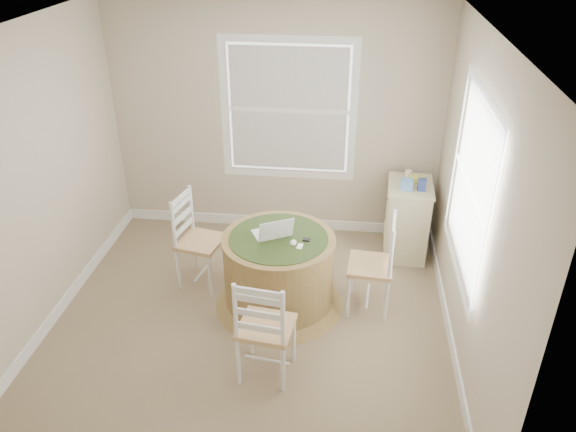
# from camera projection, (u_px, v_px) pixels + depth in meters

# --- Properties ---
(room) EXTENTS (3.64, 3.64, 2.64)m
(room) POSITION_uv_depth(u_px,v_px,m) (268.00, 190.00, 4.65)
(room) COLOR #8D7C59
(room) RESTS_ON ground
(round_table) EXTENTS (1.22, 1.22, 0.75)m
(round_table) POSITION_uv_depth(u_px,v_px,m) (279.00, 269.00, 5.21)
(round_table) COLOR olive
(round_table) RESTS_ON ground
(chair_left) EXTENTS (0.48, 0.49, 0.95)m
(chair_left) POSITION_uv_depth(u_px,v_px,m) (201.00, 241.00, 5.50)
(chair_left) COLOR white
(chair_left) RESTS_ON ground
(chair_near) EXTENTS (0.47, 0.45, 0.95)m
(chair_near) POSITION_uv_depth(u_px,v_px,m) (266.00, 326.00, 4.40)
(chair_near) COLOR white
(chair_near) RESTS_ON ground
(chair_right) EXTENTS (0.43, 0.45, 0.95)m
(chair_right) POSITION_uv_depth(u_px,v_px,m) (370.00, 265.00, 5.14)
(chair_right) COLOR white
(chair_right) RESTS_ON ground
(laptop) EXTENTS (0.42, 0.40, 0.23)m
(laptop) POSITION_uv_depth(u_px,v_px,m) (273.00, 232.00, 5.07)
(laptop) COLOR white
(laptop) RESTS_ON round_table
(mouse) EXTENTS (0.07, 0.10, 0.03)m
(mouse) POSITION_uv_depth(u_px,v_px,m) (293.00, 243.00, 4.97)
(mouse) COLOR white
(mouse) RESTS_ON round_table
(phone) EXTENTS (0.06, 0.10, 0.02)m
(phone) POSITION_uv_depth(u_px,v_px,m) (300.00, 247.00, 4.92)
(phone) COLOR #B7BABF
(phone) RESTS_ON round_table
(keys) EXTENTS (0.07, 0.06, 0.02)m
(keys) POSITION_uv_depth(u_px,v_px,m) (306.00, 240.00, 5.01)
(keys) COLOR black
(keys) RESTS_ON round_table
(corner_chest) EXTENTS (0.49, 0.63, 0.82)m
(corner_chest) POSITION_uv_depth(u_px,v_px,m) (407.00, 219.00, 6.02)
(corner_chest) COLOR beige
(corner_chest) RESTS_ON ground
(tissue_box) EXTENTS (0.12, 0.12, 0.10)m
(tissue_box) POSITION_uv_depth(u_px,v_px,m) (406.00, 185.00, 5.70)
(tissue_box) COLOR #609DDC
(tissue_box) RESTS_ON corner_chest
(box_yellow) EXTENTS (0.15, 0.11, 0.06)m
(box_yellow) POSITION_uv_depth(u_px,v_px,m) (417.00, 179.00, 5.86)
(box_yellow) COLOR #D6DA4C
(box_yellow) RESTS_ON corner_chest
(box_blue) EXTENTS (0.08, 0.08, 0.12)m
(box_blue) POSITION_uv_depth(u_px,v_px,m) (423.00, 185.00, 5.67)
(box_blue) COLOR #2F448D
(box_blue) RESTS_ON corner_chest
(cup_cream) EXTENTS (0.07, 0.07, 0.09)m
(cup_cream) POSITION_uv_depth(u_px,v_px,m) (408.00, 174.00, 5.94)
(cup_cream) COLOR beige
(cup_cream) RESTS_ON corner_chest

